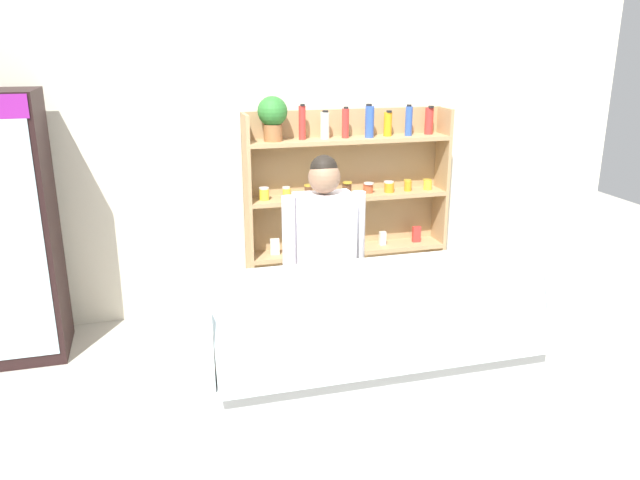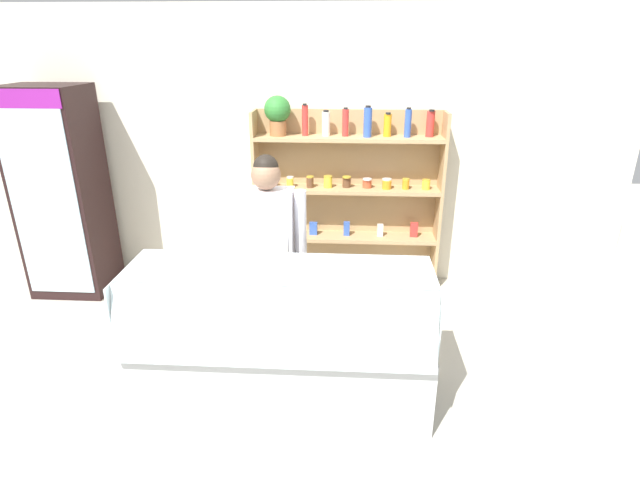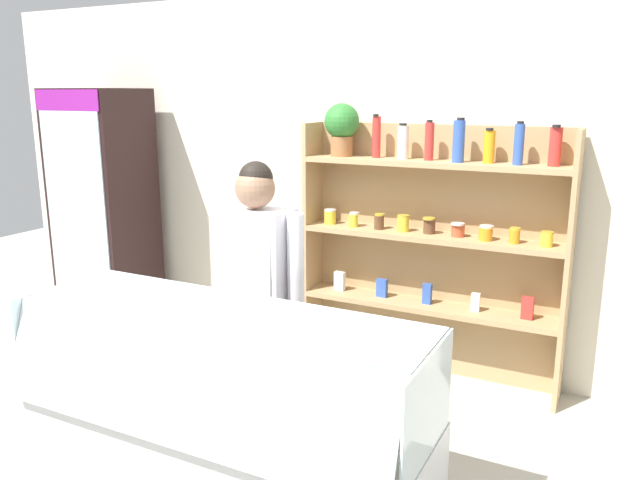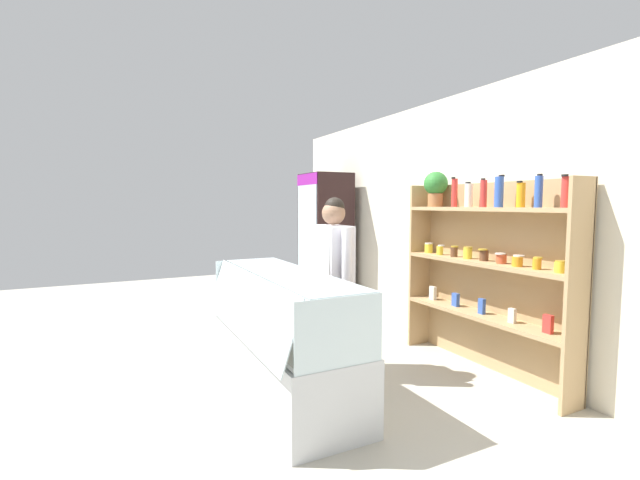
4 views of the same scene
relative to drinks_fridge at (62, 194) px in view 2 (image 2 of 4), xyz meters
The scene contains 6 objects.
ground_plane 2.78m from the drinks_fridge, 35.88° to the right, with size 12.00×12.00×0.00m, color #B7B2A3.
back_wall 2.18m from the drinks_fridge, 12.86° to the left, with size 6.80×0.10×2.70m, color silver.
drinks_fridge is the anchor object (origin of this frame).
shelving_unit 2.70m from the drinks_fridge, ahead, with size 1.81×0.29×1.91m.
deli_display_case 2.89m from the drinks_fridge, 34.59° to the right, with size 2.02×0.72×1.01m.
shop_clerk 2.39m from the drinks_fridge, 25.31° to the right, with size 0.57×0.25×1.63m.
Camera 2 is at (0.66, -2.93, 2.38)m, focal length 28.00 mm.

